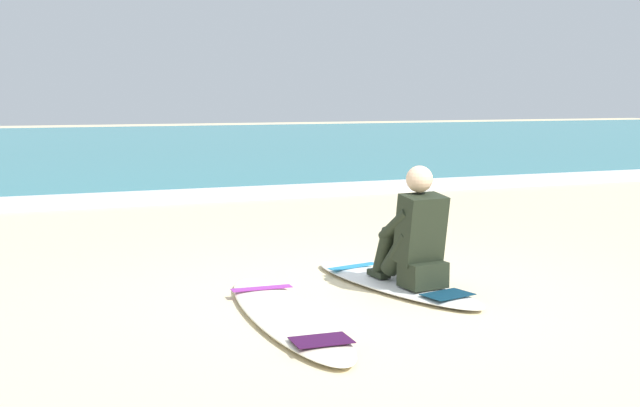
# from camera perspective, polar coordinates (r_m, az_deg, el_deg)

# --- Properties ---
(ground_plane) EXTENTS (80.00, 80.00, 0.00)m
(ground_plane) POSITION_cam_1_polar(r_m,az_deg,el_deg) (6.16, 3.54, -6.87)
(ground_plane) COLOR beige
(sea) EXTENTS (80.00, 28.00, 0.10)m
(sea) POSITION_cam_1_polar(r_m,az_deg,el_deg) (25.66, -15.94, 4.08)
(sea) COLOR teal
(sea) RESTS_ON ground
(breaking_foam) EXTENTS (80.00, 0.90, 0.11)m
(breaking_foam) POSITION_cam_1_polar(r_m,az_deg,el_deg) (12.15, -9.37, 0.55)
(breaking_foam) COLOR white
(breaking_foam) RESTS_ON ground
(surfboard_main) EXTENTS (0.94, 2.07, 0.08)m
(surfboard_main) POSITION_cam_1_polar(r_m,az_deg,el_deg) (6.53, 5.35, -5.73)
(surfboard_main) COLOR white
(surfboard_main) RESTS_ON ground
(surfer_seated) EXTENTS (0.41, 0.73, 0.95)m
(surfer_seated) POSITION_cam_1_polar(r_m,az_deg,el_deg) (6.28, 6.86, -2.56)
(surfer_seated) COLOR black
(surfer_seated) RESTS_ON surfboard_main
(surfboard_spare_near) EXTENTS (0.61, 2.35, 0.08)m
(surfboard_spare_near) POSITION_cam_1_polar(r_m,az_deg,el_deg) (5.59, -2.46, -8.02)
(surfboard_spare_near) COLOR #EFE5C6
(surfboard_spare_near) RESTS_ON ground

